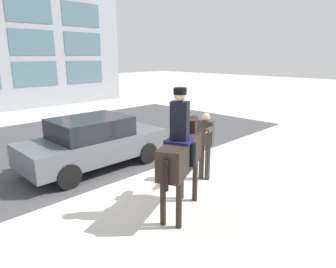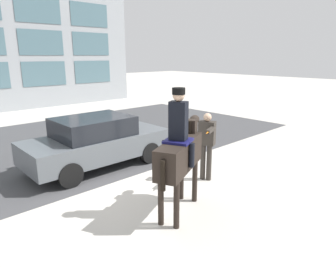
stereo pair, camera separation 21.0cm
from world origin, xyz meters
name	(u,v)px [view 1 (the left image)]	position (x,y,z in m)	size (l,w,h in m)	color
ground_plane	(129,188)	(0.00, 0.00, 0.00)	(80.00, 80.00, 0.00)	beige
road_surface	(44,147)	(0.00, 4.75, 0.00)	(18.40, 8.50, 0.01)	#444447
mounted_horse_lead	(181,151)	(0.07, -1.62, 1.28)	(1.86, 1.09, 2.52)	black
pedestrian_bystander	(205,141)	(1.71, -0.95, 1.02)	(0.78, 0.69, 1.72)	#332D28
street_car_near_lane	(94,142)	(0.20, 1.78, 0.75)	(3.99, 1.80, 1.44)	#51565B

